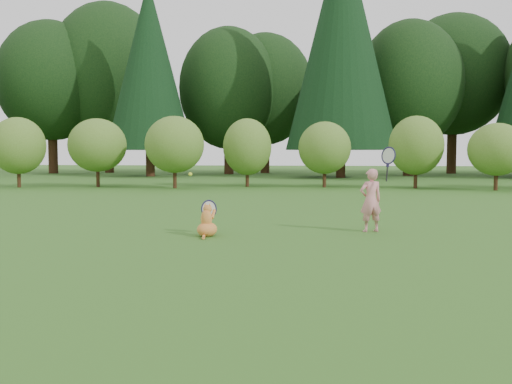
# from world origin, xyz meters

# --- Properties ---
(ground) EXTENTS (100.00, 100.00, 0.00)m
(ground) POSITION_xyz_m (0.00, 0.00, 0.00)
(ground) COLOR #2C5919
(ground) RESTS_ON ground
(shrub_row) EXTENTS (28.00, 3.00, 2.80)m
(shrub_row) POSITION_xyz_m (0.00, 13.00, 1.40)
(shrub_row) COLOR #4D6920
(shrub_row) RESTS_ON ground
(woodland_backdrop) EXTENTS (48.00, 10.00, 15.00)m
(woodland_backdrop) POSITION_xyz_m (0.00, 23.00, 7.50)
(woodland_backdrop) COLOR black
(woodland_backdrop) RESTS_ON ground
(child) EXTENTS (0.65, 0.45, 1.63)m
(child) POSITION_xyz_m (2.16, 1.19, 0.57)
(child) COLOR pink
(child) RESTS_ON ground
(cat) EXTENTS (0.48, 0.72, 0.74)m
(cat) POSITION_xyz_m (-0.56, 0.36, 0.28)
(cat) COLOR #BA5823
(cat) RESTS_ON ground
(tennis_ball) EXTENTS (0.07, 0.07, 0.07)m
(tennis_ball) POSITION_xyz_m (-1.14, 1.68, 0.96)
(tennis_ball) COLOR #A4D318
(tennis_ball) RESTS_ON ground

